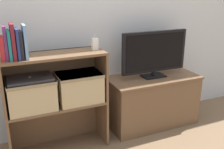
# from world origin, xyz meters

# --- Properties ---
(ground_plane) EXTENTS (16.00, 16.00, 0.00)m
(ground_plane) POSITION_xyz_m (0.00, 0.00, 0.00)
(ground_plane) COLOR brown
(wall_back) EXTENTS (10.00, 0.05, 2.40)m
(wall_back) POSITION_xyz_m (0.00, 0.44, 1.20)
(wall_back) COLOR silver
(wall_back) RESTS_ON ground_plane
(tv_stand) EXTENTS (0.90, 0.43, 0.50)m
(tv_stand) POSITION_xyz_m (0.46, 0.20, 0.25)
(tv_stand) COLOR brown
(tv_stand) RESTS_ON ground_plane
(tv) EXTENTS (0.68, 0.14, 0.44)m
(tv) POSITION_xyz_m (0.46, 0.20, 0.74)
(tv) COLOR black
(tv) RESTS_ON tv_stand
(bookshelf_lower_tier) EXTENTS (0.81, 0.30, 0.42)m
(bookshelf_lower_tier) POSITION_xyz_m (-0.50, 0.20, 0.26)
(bookshelf_lower_tier) COLOR brown
(bookshelf_lower_tier) RESTS_ON ground_plane
(bookshelf_upper_tier) EXTENTS (0.81, 0.30, 0.42)m
(bookshelf_upper_tier) POSITION_xyz_m (-0.50, 0.20, 0.68)
(bookshelf_upper_tier) COLOR brown
(bookshelf_upper_tier) RESTS_ON bookshelf_lower_tier
(book_crimson) EXTENTS (0.03, 0.12, 0.17)m
(book_crimson) POSITION_xyz_m (-0.86, 0.10, 0.92)
(book_crimson) COLOR #B22328
(book_crimson) RESTS_ON bookshelf_upper_tier
(book_plum) EXTENTS (0.02, 0.12, 0.24)m
(book_plum) POSITION_xyz_m (-0.83, 0.10, 0.96)
(book_plum) COLOR #6B2D66
(book_plum) RESTS_ON bookshelf_upper_tier
(book_teal) EXTENTS (0.02, 0.15, 0.21)m
(book_teal) POSITION_xyz_m (-0.81, 0.10, 0.94)
(book_teal) COLOR #1E7075
(book_teal) RESTS_ON bookshelf_upper_tier
(book_maroon) EXTENTS (0.03, 0.14, 0.25)m
(book_maroon) POSITION_xyz_m (-0.78, 0.10, 0.97)
(book_maroon) COLOR maroon
(book_maroon) RESTS_ON bookshelf_upper_tier
(book_navy) EXTENTS (0.02, 0.16, 0.22)m
(book_navy) POSITION_xyz_m (-0.75, 0.10, 0.95)
(book_navy) COLOR navy
(book_navy) RESTS_ON bookshelf_upper_tier
(book_charcoal) EXTENTS (0.02, 0.13, 0.20)m
(book_charcoal) POSITION_xyz_m (-0.73, 0.10, 0.94)
(book_charcoal) COLOR #232328
(book_charcoal) RESTS_ON bookshelf_upper_tier
(book_skyblue) EXTENTS (0.02, 0.15, 0.24)m
(book_skyblue) POSITION_xyz_m (-0.70, 0.10, 0.96)
(book_skyblue) COLOR #709ECC
(book_skyblue) RESTS_ON bookshelf_upper_tier
(baby_monitor) EXTENTS (0.05, 0.03, 0.13)m
(baby_monitor) POSITION_xyz_m (-0.15, 0.15, 0.89)
(baby_monitor) COLOR white
(baby_monitor) RESTS_ON bookshelf_upper_tier
(storage_basket_left) EXTENTS (0.36, 0.26, 0.24)m
(storage_basket_left) POSITION_xyz_m (-0.69, 0.13, 0.55)
(storage_basket_left) COLOR tan
(storage_basket_left) RESTS_ON bookshelf_lower_tier
(storage_basket_right) EXTENTS (0.36, 0.26, 0.24)m
(storage_basket_right) POSITION_xyz_m (-0.31, 0.13, 0.55)
(storage_basket_right) COLOR tan
(storage_basket_right) RESTS_ON bookshelf_lower_tier
(laptop) EXTENTS (0.34, 0.23, 0.02)m
(laptop) POSITION_xyz_m (-0.69, 0.13, 0.67)
(laptop) COLOR #2D2D33
(laptop) RESTS_ON storage_basket_left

